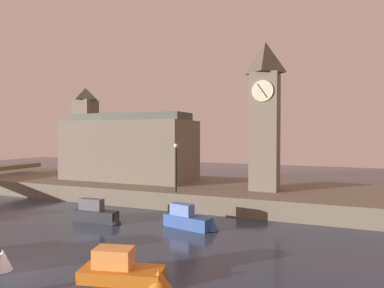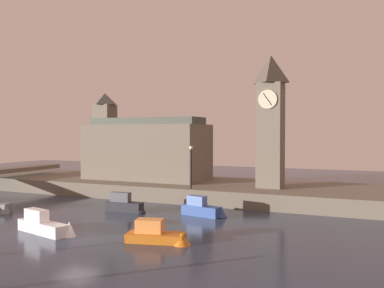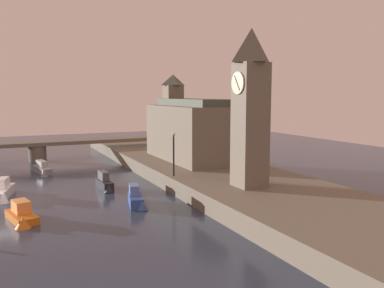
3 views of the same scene
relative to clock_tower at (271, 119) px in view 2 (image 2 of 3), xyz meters
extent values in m
plane|color=#2D384C|center=(-8.27, -18.70, -8.19)|extent=(120.00, 120.00, 0.00)
cube|color=#6B6051|center=(-8.27, 1.30, -7.44)|extent=(70.00, 12.00, 1.50)
cube|color=#6B6051|center=(0.00, 0.01, -1.60)|extent=(2.36, 2.36, 10.19)
cylinder|color=beige|center=(0.00, -1.24, 1.85)|extent=(1.80, 0.12, 1.80)
cube|color=black|center=(0.00, -1.31, 1.85)|extent=(0.87, 0.04, 1.21)
pyramid|color=#4A4339|center=(0.00, 0.01, 4.87)|extent=(2.60, 2.60, 2.74)
cube|color=#6B6051|center=(-14.93, 1.77, -3.54)|extent=(13.91, 6.60, 6.31)
cube|color=#6B6051|center=(-20.82, 1.77, -2.29)|extent=(2.14, 2.14, 8.81)
pyramid|color=#474C42|center=(-20.82, 1.77, 2.81)|extent=(2.35, 2.35, 1.38)
cube|color=#42473D|center=(-14.93, 1.77, 0.02)|extent=(13.22, 3.96, 0.80)
cylinder|color=black|center=(-6.70, -4.04, -4.82)|extent=(0.16, 0.16, 3.75)
sphere|color=#F2E099|center=(-6.70, -4.04, -2.76)|extent=(0.36, 0.36, 0.36)
cube|color=orange|center=(-3.09, -17.52, -7.91)|extent=(3.87, 2.25, 0.56)
cube|color=#FF9947|center=(-3.53, -17.52, -7.21)|extent=(1.87, 1.38, 0.84)
cone|color=orange|center=(-1.27, -17.52, -7.89)|extent=(1.57, 1.57, 0.91)
cone|color=gray|center=(-19.39, -14.52, -7.79)|extent=(1.09, 1.09, 1.03)
cube|color=silver|center=(-11.21, -18.69, -7.79)|extent=(4.69, 2.15, 0.80)
cube|color=white|center=(-11.76, -18.69, -6.99)|extent=(2.04, 1.19, 0.81)
cone|color=silver|center=(-8.93, -18.69, -7.75)|extent=(1.16, 1.16, 1.14)
cube|color=#2D4C93|center=(-3.66, -8.74, -7.77)|extent=(3.60, 1.78, 0.84)
cube|color=#5B7AC1|center=(-4.08, -8.74, -6.95)|extent=(1.71, 1.07, 0.80)
cone|color=#2D4C93|center=(-1.93, -8.74, -7.73)|extent=(1.13, 1.13, 0.86)
cube|color=#232328|center=(-10.50, -9.76, -7.77)|extent=(3.37, 1.11, 0.84)
cube|color=#515156|center=(-10.90, -9.76, -6.94)|extent=(1.83, 0.75, 0.83)
cone|color=#232328|center=(-8.84, -9.76, -7.73)|extent=(0.89, 0.89, 0.83)
camera|label=1|loc=(5.30, -30.05, -1.72)|focal=31.92mm
camera|label=2|loc=(9.53, -40.25, -1.38)|focal=38.94mm
camera|label=3|loc=(28.02, -18.40, 0.95)|focal=37.88mm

